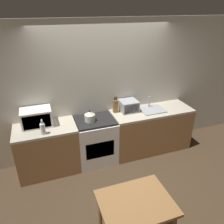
{
  "coord_description": "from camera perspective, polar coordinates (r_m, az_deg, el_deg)",
  "views": [
    {
      "loc": [
        -1.16,
        -2.69,
        2.78
      ],
      "look_at": [
        0.01,
        0.63,
        1.05
      ],
      "focal_mm": 35.0,
      "sensor_mm": 36.0,
      "label": 1
    }
  ],
  "objects": [
    {
      "name": "ground_plane",
      "position": [
        4.03,
        3.0,
        -17.37
      ],
      "size": [
        16.0,
        16.0,
        0.0
      ],
      "primitive_type": "plane",
      "color": "#3D2D1E"
    },
    {
      "name": "wall_back",
      "position": [
        4.2,
        -2.1,
        5.56
      ],
      "size": [
        10.0,
        0.06,
        2.6
      ],
      "color": "beige",
      "rests_on": "ground_plane"
    },
    {
      "name": "counter_left_run",
      "position": [
        4.13,
        -16.42,
        -9.34
      ],
      "size": [
        1.05,
        0.62,
        0.9
      ],
      "color": "olive",
      "rests_on": "ground_plane"
    },
    {
      "name": "counter_right_run",
      "position": [
        4.61,
        10.01,
        -4.57
      ],
      "size": [
        1.63,
        0.62,
        0.9
      ],
      "color": "olive",
      "rests_on": "ground_plane"
    },
    {
      "name": "stove_range",
      "position": [
        4.22,
        -4.27,
        -7.39
      ],
      "size": [
        0.73,
        0.62,
        0.9
      ],
      "color": "silver",
      "rests_on": "ground_plane"
    },
    {
      "name": "kettle",
      "position": [
        3.91,
        -5.84,
        -1.12
      ],
      "size": [
        0.19,
        0.19,
        0.21
      ],
      "color": "beige",
      "rests_on": "stove_range"
    },
    {
      "name": "microwave",
      "position": [
        3.93,
        -19.12,
        -1.4
      ],
      "size": [
        0.51,
        0.34,
        0.31
      ],
      "color": "silver",
      "rests_on": "counter_left_run"
    },
    {
      "name": "bottle",
      "position": [
        3.67,
        -17.63,
        -4.16
      ],
      "size": [
        0.08,
        0.08,
        0.26
      ],
      "color": "silver",
      "rests_on": "counter_left_run"
    },
    {
      "name": "knife_block",
      "position": [
        4.19,
        0.91,
        1.53
      ],
      "size": [
        0.09,
        0.08,
        0.32
      ],
      "color": "brown",
      "rests_on": "counter_right_run"
    },
    {
      "name": "toaster_oven",
      "position": [
        4.27,
        4.35,
        1.6
      ],
      "size": [
        0.34,
        0.32,
        0.22
      ],
      "color": "#999BA0",
      "rests_on": "counter_right_run"
    },
    {
      "name": "sink_basin",
      "position": [
        4.4,
        10.38,
        0.68
      ],
      "size": [
        0.47,
        0.39,
        0.24
      ],
      "color": "#999BA0",
      "rests_on": "counter_right_run"
    },
    {
      "name": "dining_table",
      "position": [
        2.82,
        6.18,
        -23.69
      ],
      "size": [
        0.85,
        0.66,
        0.73
      ],
      "color": "brown",
      "rests_on": "ground_plane"
    }
  ]
}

